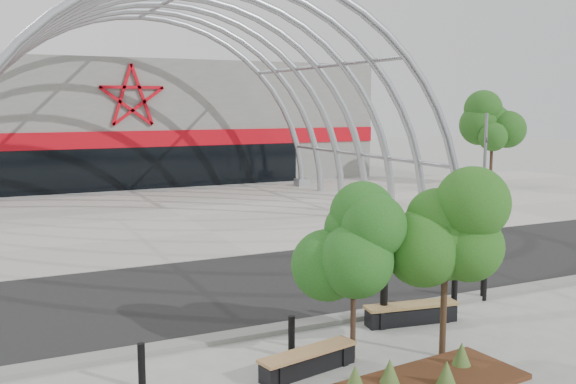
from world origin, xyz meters
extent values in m
plane|color=gray|center=(0.00, 0.00, 0.00)|extent=(140.00, 140.00, 0.00)
cube|color=black|center=(0.00, 3.50, 0.01)|extent=(140.00, 7.00, 0.02)
cube|color=#A5A096|center=(0.00, 15.50, 0.02)|extent=(60.00, 17.00, 0.04)
cube|color=slate|center=(0.00, -0.25, 0.06)|extent=(60.00, 0.50, 0.12)
cube|color=slate|center=(0.00, 33.50, 4.00)|extent=(34.00, 15.00, 8.00)
cube|color=black|center=(0.00, 26.05, 1.30)|extent=(22.00, 0.25, 2.60)
cube|color=#BF0713|center=(0.00, 26.05, 3.10)|extent=(34.00, 0.30, 1.00)
torus|color=#A4A9AF|center=(0.00, 8.00, 0.00)|extent=(20.36, 0.36, 20.36)
torus|color=#A4A9AF|center=(0.00, 10.50, 0.00)|extent=(20.36, 0.36, 20.36)
torus|color=#A4A9AF|center=(0.00, 13.00, 0.00)|extent=(20.36, 0.36, 20.36)
torus|color=#A4A9AF|center=(0.00, 15.50, 0.00)|extent=(20.36, 0.36, 20.36)
torus|color=#A4A9AF|center=(0.00, 18.00, 0.00)|extent=(20.36, 0.36, 20.36)
torus|color=#A4A9AF|center=(0.00, 20.50, 0.00)|extent=(20.36, 0.36, 20.36)
torus|color=#A4A9AF|center=(0.00, 23.00, 0.00)|extent=(20.36, 0.36, 20.36)
cylinder|color=#A4A9AF|center=(9.66, 15.50, 2.59)|extent=(0.20, 15.00, 0.20)
cylinder|color=#A4A9AF|center=(7.07, 15.50, 7.07)|extent=(0.20, 15.00, 0.20)
cylinder|color=#A4A9AF|center=(-7.07, 15.50, 7.07)|extent=(0.20, 15.00, 0.20)
cube|color=#A4A9AF|center=(10.00, 8.00, 0.25)|extent=(0.80, 0.80, 0.50)
cube|color=#A4A9AF|center=(10.00, 23.00, 0.25)|extent=(0.80, 0.80, 0.50)
cone|color=#4C6B2F|center=(-1.64, -3.86, 0.34)|extent=(0.37, 0.37, 0.46)
cone|color=#4C6B2F|center=(-0.76, -4.39, 0.34)|extent=(0.37, 0.37, 0.46)
cone|color=#4C6B2F|center=(-2.37, -3.84, 0.34)|extent=(0.37, 0.37, 0.46)
cone|color=#4C6B2F|center=(0.11, -3.78, 0.34)|extent=(0.37, 0.37, 0.46)
cylinder|color=slate|center=(11.14, 7.82, 2.42)|extent=(0.14, 0.14, 4.84)
imported|color=black|center=(11.14, 7.82, 3.49)|extent=(0.12, 0.68, 0.14)
cylinder|color=black|center=(-1.55, -2.38, 0.91)|extent=(0.11, 0.11, 1.82)
ellipsoid|color=#0F4C14|center=(-1.55, -2.38, 2.57)|extent=(1.56, 1.56, 1.99)
cylinder|color=#2F2013|center=(0.20, -3.09, 1.01)|extent=(0.13, 0.13, 2.03)
ellipsoid|color=#1A5111|center=(0.20, -3.09, 2.86)|extent=(1.68, 1.68, 2.21)
cube|color=black|center=(-2.69, -2.60, 0.18)|extent=(2.15, 0.82, 0.36)
cube|color=black|center=(-3.47, -2.76, 0.21)|extent=(0.22, 0.48, 0.42)
cube|color=black|center=(-1.92, -2.44, 0.21)|extent=(0.22, 0.48, 0.42)
cube|color=#946642|center=(-2.69, -2.60, 0.42)|extent=(2.21, 0.90, 0.06)
cube|color=black|center=(0.84, -1.13, 0.19)|extent=(2.29, 0.77, 0.38)
cube|color=black|center=(0.01, -1.00, 0.23)|extent=(0.21, 0.51, 0.45)
cube|color=black|center=(1.68, -1.26, 0.23)|extent=(0.21, 0.51, 0.45)
cube|color=olive|center=(0.84, -1.13, 0.45)|extent=(2.36, 0.85, 0.07)
cylinder|color=black|center=(-5.80, -1.92, 0.43)|extent=(0.14, 0.14, 0.87)
cylinder|color=black|center=(-2.66, -1.77, 0.44)|extent=(0.14, 0.14, 0.89)
cylinder|color=black|center=(0.20, -0.91, 0.56)|extent=(0.18, 0.18, 1.12)
cylinder|color=black|center=(3.70, -0.46, 0.52)|extent=(0.17, 0.17, 1.04)
cylinder|color=black|center=(2.36, -0.87, 0.48)|extent=(0.15, 0.15, 0.96)
cylinder|color=black|center=(21.00, 18.00, 1.51)|extent=(0.20, 0.20, 3.03)
ellipsoid|color=#144412|center=(21.00, 18.00, 4.26)|extent=(2.70, 2.70, 3.30)
camera|label=1|loc=(-8.19, -13.26, 5.23)|focal=40.00mm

